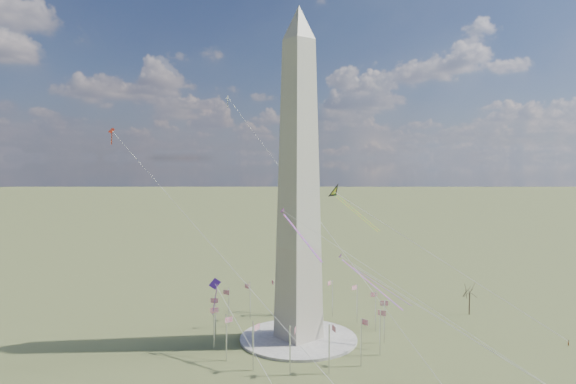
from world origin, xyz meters
TOP-DOWN VIEW (x-y plane):
  - ground at (0.00, 0.00)m, footprint 2000.00×2000.00m
  - plaza at (0.00, 0.00)m, footprint 36.00×36.00m
  - washington_monument at (0.00, 0.00)m, footprint 15.56×15.56m
  - flagpole_ring at (-0.00, -0.00)m, footprint 54.40×54.40m
  - tree_near at (63.78, -19.01)m, footprint 6.70×6.70m
  - person_east at (58.72, -54.66)m, footprint 0.77×0.63m
  - kite_delta_black at (31.31, 15.46)m, footprint 10.42×20.19m
  - kite_diamond_purple at (-25.00, 7.49)m, footprint 2.52×3.58m
  - kite_streamer_left at (14.87, -12.09)m, footprint 7.19×20.92m
  - kite_streamer_mid at (-8.87, -9.43)m, footprint 2.58×18.72m
  - kite_streamer_right at (27.35, -5.69)m, footprint 14.15×16.03m
  - kite_small_red at (-44.70, 32.25)m, footprint 1.45×1.96m
  - kite_small_white at (7.87, 51.86)m, footprint 1.48×2.26m

SIDE VIEW (x-z plane):
  - ground at x=0.00m, z-range 0.00..0.00m
  - plaza at x=0.00m, z-range 0.00..0.80m
  - person_east at x=58.72m, z-range 0.00..1.82m
  - flagpole_ring at x=0.00m, z-range 0.77..13.77m
  - tree_near at x=63.78m, z-range 2.49..14.22m
  - kite_streamer_right at x=27.35m, z-range 8.65..22.50m
  - kite_diamond_purple at x=-25.00m, z-range 13.44..24.35m
  - kite_streamer_left at x=14.87m, z-range 12.83..27.54m
  - kite_streamer_mid at x=-8.87m, z-range 29.63..42.48m
  - kite_delta_black at x=31.31m, z-range 34.37..50.82m
  - washington_monument at x=0.00m, z-range -2.05..97.95m
  - kite_small_red at x=-44.70m, z-range 60.87..65.87m
  - kite_small_white at x=7.87m, z-range 76.28..81.19m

